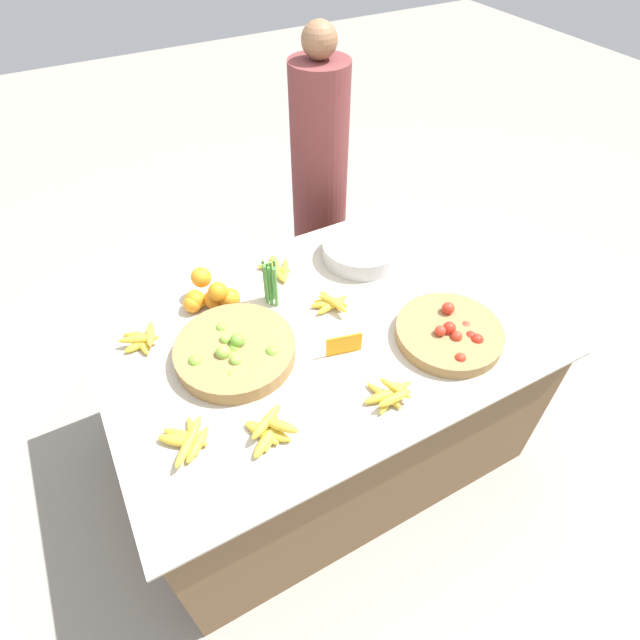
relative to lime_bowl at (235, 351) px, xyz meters
The scene contains 15 objects.
ground_plane 0.87m from the lime_bowl, ahead, with size 12.00×12.00×0.00m, color gray.
market_table 0.54m from the lime_bowl, ahead, with size 1.65×1.16×0.77m.
lime_bowl is the anchor object (origin of this frame).
tomato_basket 0.80m from the lime_bowl, 21.79° to the right, with size 0.40×0.40×0.09m.
orange_pile 0.30m from the lime_bowl, 87.53° to the left, with size 0.22×0.19×0.14m.
metal_bowl 0.76m from the lime_bowl, 21.55° to the left, with size 0.34×0.34×0.08m.
price_sign 0.40m from the lime_bowl, 25.57° to the right, with size 0.13×0.04×0.09m.
veg_bundle 0.32m from the lime_bowl, 40.74° to the left, with size 0.06×0.08×0.19m.
banana_bunch_front_right 0.36m from the lime_bowl, 94.26° to the right, with size 0.18×0.16×0.06m.
banana_bunch_middle_left 0.37m from the lime_bowl, 135.01° to the right, with size 0.17×0.18×0.05m.
banana_bunch_back_center 0.36m from the lime_bowl, 141.38° to the left, with size 0.15×0.16×0.06m.
banana_bunch_front_center 0.44m from the lime_bowl, ahead, with size 0.16×0.16×0.05m.
banana_bunch_middle_right 0.50m from the lime_bowl, 47.27° to the left, with size 0.15×0.19×0.03m.
banana_bunch_front_left 0.57m from the lime_bowl, 47.31° to the right, with size 0.19×0.15×0.06m.
vendor_person 1.21m from the lime_bowl, 46.97° to the left, with size 0.29×0.29×1.56m.
Camera 1 is at (-0.63, -1.16, 2.17)m, focal length 28.00 mm.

